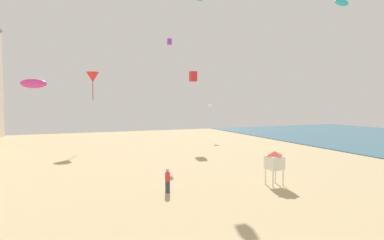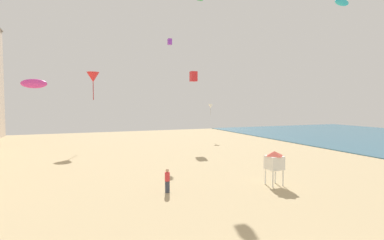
% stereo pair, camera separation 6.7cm
% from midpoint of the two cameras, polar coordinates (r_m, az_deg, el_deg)
% --- Properties ---
extents(kite_flyer, '(0.34, 0.34, 1.64)m').
position_cam_midpoint_polar(kite_flyer, '(20.42, -4.72, -11.39)').
color(kite_flyer, '#383D4C').
rests_on(kite_flyer, ground).
extents(lifeguard_stand, '(1.10, 1.10, 2.55)m').
position_cam_midpoint_polar(lifeguard_stand, '(22.75, 15.78, -7.62)').
color(lifeguard_stand, white).
rests_on(lifeguard_stand, ground).
extents(kite_red_box, '(0.93, 0.93, 1.47)m').
position_cam_midpoint_polar(kite_red_box, '(43.79, 0.34, 8.46)').
color(kite_red_box, red).
extents(kite_cyan_parafoil, '(1.32, 0.37, 0.51)m').
position_cam_midpoint_polar(kite_cyan_parafoil, '(25.70, 27.15, 19.68)').
color(kite_cyan_parafoil, '#2DB7CC').
extents(kite_white_delta, '(0.82, 0.82, 1.86)m').
position_cam_midpoint_polar(kite_white_delta, '(49.67, 3.67, 2.71)').
color(kite_white_delta, white).
extents(kite_red_delta, '(1.74, 1.74, 3.96)m').
position_cam_midpoint_polar(kite_red_delta, '(44.49, -18.62, 7.88)').
color(kite_red_delta, red).
extents(kite_magenta_parafoil, '(2.65, 0.74, 1.03)m').
position_cam_midpoint_polar(kite_magenta_parafoil, '(36.94, -28.29, 6.25)').
color(kite_magenta_parafoil, '#DB3D9E').
extents(kite_purple_box, '(0.51, 0.51, 0.79)m').
position_cam_midpoint_polar(kite_purple_box, '(41.30, -4.30, 14.92)').
color(kite_purple_box, purple).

